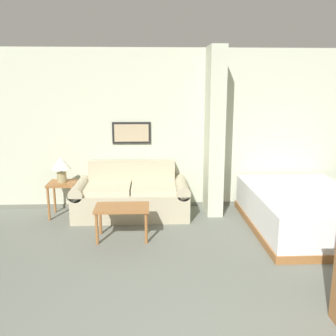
{
  "coord_description": "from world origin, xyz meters",
  "views": [
    {
      "loc": [
        -0.54,
        -1.78,
        2.03
      ],
      "look_at": [
        -0.33,
        2.6,
        1.05
      ],
      "focal_mm": 40.0,
      "sensor_mm": 36.0,
      "label": 1
    }
  ],
  "objects_px": {
    "couch": "(132,196)",
    "bed": "(304,210)",
    "coffee_table": "(122,211)",
    "table_lamp": "(61,165)"
  },
  "relations": [
    {
      "from": "couch",
      "to": "bed",
      "type": "height_order",
      "value": "couch"
    },
    {
      "from": "bed",
      "to": "coffee_table",
      "type": "bearing_deg",
      "value": -174.35
    },
    {
      "from": "coffee_table",
      "to": "bed",
      "type": "height_order",
      "value": "bed"
    },
    {
      "from": "couch",
      "to": "bed",
      "type": "relative_size",
      "value": 0.83
    },
    {
      "from": "table_lamp",
      "to": "bed",
      "type": "relative_size",
      "value": 0.19
    },
    {
      "from": "table_lamp",
      "to": "bed",
      "type": "height_order",
      "value": "table_lamp"
    },
    {
      "from": "couch",
      "to": "table_lamp",
      "type": "bearing_deg",
      "value": -179.49
    },
    {
      "from": "coffee_table",
      "to": "table_lamp",
      "type": "xyz_separation_m",
      "value": [
        -0.99,
        0.93,
        0.43
      ]
    },
    {
      "from": "coffee_table",
      "to": "table_lamp",
      "type": "height_order",
      "value": "table_lamp"
    },
    {
      "from": "couch",
      "to": "bed",
      "type": "distance_m",
      "value": 2.58
    }
  ]
}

